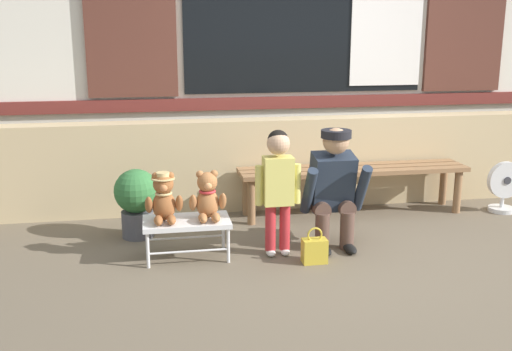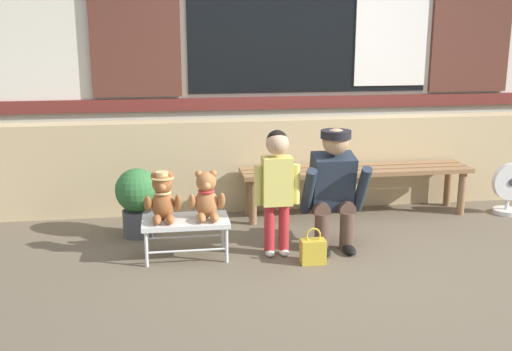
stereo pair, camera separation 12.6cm
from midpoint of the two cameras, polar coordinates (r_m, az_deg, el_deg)
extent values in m
plane|color=brown|center=(4.65, 10.83, -7.67)|extent=(60.00, 60.00, 0.00)
cube|color=tan|center=(5.83, 6.42, 1.28)|extent=(7.85, 0.25, 0.85)
cube|color=silver|center=(6.20, 5.45, 13.35)|extent=(8.01, 0.20, 3.27)
cube|color=maroon|center=(6.12, 5.58, 6.90)|extent=(7.37, 0.04, 0.12)
cube|color=black|center=(6.08, 5.75, 14.41)|extent=(2.40, 0.03, 1.40)
cube|color=white|center=(6.32, 13.31, 14.09)|extent=(0.74, 0.02, 1.29)
cube|color=#562D23|center=(5.89, -10.79, 14.26)|extent=(0.84, 0.05, 1.43)
cube|color=#562D23|center=(6.69, 20.28, 13.59)|extent=(0.84, 0.05, 1.43)
cube|color=#8E6642|center=(5.43, 10.54, 0.16)|extent=(2.10, 0.11, 0.04)
cube|color=#8E6642|center=(5.56, 10.07, 0.50)|extent=(2.10, 0.11, 0.04)
cube|color=#8E6642|center=(5.70, 9.62, 0.83)|extent=(2.10, 0.11, 0.04)
cylinder|color=#8E6642|center=(5.26, 0.38, -2.54)|extent=(0.07, 0.07, 0.40)
cylinder|color=#8E6642|center=(5.53, -0.08, -1.73)|extent=(0.07, 0.07, 0.40)
cylinder|color=#8E6642|center=(5.87, 19.43, -1.59)|extent=(0.07, 0.07, 0.40)
cylinder|color=#8E6642|center=(6.11, 18.22, -0.91)|extent=(0.07, 0.07, 0.40)
cube|color=silver|center=(4.52, -5.88, -4.32)|extent=(0.64, 0.36, 0.04)
cylinder|color=silver|center=(4.42, -9.51, -6.91)|extent=(0.02, 0.02, 0.26)
cylinder|color=silver|center=(4.70, -9.47, -5.62)|extent=(0.02, 0.02, 0.26)
cylinder|color=silver|center=(4.45, -1.97, -6.60)|extent=(0.02, 0.02, 0.26)
cylinder|color=silver|center=(4.73, -2.40, -5.34)|extent=(0.02, 0.02, 0.26)
cylinder|color=silver|center=(4.43, -5.72, -7.09)|extent=(0.58, 0.02, 0.02)
cylinder|color=silver|center=(4.72, -5.92, -5.80)|extent=(0.58, 0.02, 0.02)
ellipsoid|color=#93562D|center=(4.49, -7.97, -2.77)|extent=(0.17, 0.14, 0.22)
sphere|color=#93562D|center=(4.44, -8.04, -0.75)|extent=(0.15, 0.15, 0.15)
sphere|color=#C87B48|center=(4.39, -8.03, -1.07)|extent=(0.06, 0.06, 0.06)
sphere|color=#93562D|center=(4.43, -8.75, -0.01)|extent=(0.06, 0.06, 0.06)
ellipsoid|color=#93562D|center=(4.46, -9.39, -2.68)|extent=(0.06, 0.11, 0.16)
ellipsoid|color=#93562D|center=(4.41, -8.53, -4.15)|extent=(0.06, 0.15, 0.06)
sphere|color=#93562D|center=(4.44, -7.39, 0.04)|extent=(0.06, 0.06, 0.06)
ellipsoid|color=#93562D|center=(4.46, -6.56, -2.58)|extent=(0.06, 0.11, 0.16)
ellipsoid|color=#93562D|center=(4.41, -7.31, -4.10)|extent=(0.06, 0.15, 0.06)
torus|color=#D6B775|center=(4.46, -8.01, -1.61)|extent=(0.13, 0.13, 0.02)
cylinder|color=#D6B775|center=(4.43, -8.06, -0.21)|extent=(0.17, 0.17, 0.01)
cylinder|color=#D6B775|center=(4.43, -8.07, 0.07)|extent=(0.10, 0.10, 0.04)
ellipsoid|color=#A86B3D|center=(4.51, -3.90, -2.61)|extent=(0.17, 0.14, 0.22)
sphere|color=#A86B3D|center=(4.45, -3.92, -0.60)|extent=(0.15, 0.15, 0.15)
sphere|color=#E1955B|center=(4.40, -3.86, -0.92)|extent=(0.06, 0.06, 0.06)
sphere|color=#A86B3D|center=(4.44, -4.62, 0.14)|extent=(0.06, 0.06, 0.06)
ellipsoid|color=#A86B3D|center=(4.46, -5.28, -2.53)|extent=(0.06, 0.11, 0.16)
ellipsoid|color=#A86B3D|center=(4.42, -4.36, -3.99)|extent=(0.06, 0.15, 0.06)
sphere|color=#A86B3D|center=(4.45, -3.27, 0.19)|extent=(0.06, 0.06, 0.06)
ellipsoid|color=#A86B3D|center=(4.48, -2.47, -2.42)|extent=(0.06, 0.11, 0.16)
ellipsoid|color=#A86B3D|center=(4.42, -3.15, -3.94)|extent=(0.06, 0.15, 0.06)
torus|color=red|center=(4.48, -3.91, -1.46)|extent=(0.13, 0.13, 0.02)
cylinder|color=#B7282D|center=(4.55, 2.07, -4.93)|extent=(0.08, 0.08, 0.36)
ellipsoid|color=silver|center=(4.60, 2.10, -7.30)|extent=(0.07, 0.12, 0.05)
cylinder|color=#B7282D|center=(4.57, 3.43, -4.85)|extent=(0.08, 0.08, 0.36)
ellipsoid|color=silver|center=(4.62, 3.45, -7.22)|extent=(0.07, 0.12, 0.05)
cube|color=#DBD166|center=(4.46, 2.81, -0.51)|extent=(0.22, 0.15, 0.36)
cylinder|color=#DBD166|center=(4.44, 0.97, -0.95)|extent=(0.06, 0.06, 0.30)
cylinder|color=#DBD166|center=(4.50, 4.61, -0.81)|extent=(0.06, 0.06, 0.30)
sphere|color=tan|center=(4.40, 2.85, 3.03)|extent=(0.17, 0.17, 0.17)
sphere|color=black|center=(4.41, 2.82, 3.31)|extent=(0.16, 0.16, 0.16)
cylinder|color=brown|center=(4.69, 6.99, -5.37)|extent=(0.11, 0.11, 0.30)
cylinder|color=brown|center=(4.76, 6.60, -2.89)|extent=(0.13, 0.32, 0.13)
ellipsoid|color=black|center=(4.66, 7.21, -7.08)|extent=(0.09, 0.20, 0.06)
cylinder|color=brown|center=(4.74, 9.33, -5.22)|extent=(0.11, 0.11, 0.30)
cylinder|color=brown|center=(4.82, 8.90, -2.77)|extent=(0.13, 0.32, 0.13)
ellipsoid|color=black|center=(4.71, 9.57, -6.91)|extent=(0.09, 0.20, 0.06)
cube|color=#232D3D|center=(4.71, 7.94, -0.60)|extent=(0.32, 0.30, 0.47)
cylinder|color=#232D3D|center=(4.57, 5.74, -1.50)|extent=(0.08, 0.28, 0.40)
cylinder|color=#232D3D|center=(4.69, 10.73, -1.28)|extent=(0.08, 0.28, 0.40)
sphere|color=tan|center=(4.57, 8.32, 3.19)|extent=(0.20, 0.20, 0.20)
cylinder|color=black|center=(4.56, 8.34, 3.87)|extent=(0.23, 0.23, 0.06)
cube|color=brown|center=(4.88, 9.72, -1.85)|extent=(0.10, 0.22, 0.16)
cube|color=gold|center=(4.47, 6.21, -7.15)|extent=(0.18, 0.11, 0.18)
torus|color=gold|center=(4.42, 6.25, -5.64)|extent=(0.11, 0.01, 0.11)
cylinder|color=#4C4C51|center=(5.08, -10.31, -4.42)|extent=(0.26, 0.26, 0.22)
sphere|color=#337038|center=(5.00, -10.45, -1.38)|extent=(0.36, 0.36, 0.36)
cylinder|color=silver|center=(6.10, 23.10, -3.12)|extent=(0.24, 0.24, 0.04)
cylinder|color=silver|center=(6.08, 23.16, -2.49)|extent=(0.04, 0.04, 0.10)
cylinder|color=silver|center=(6.01, 23.46, -0.53)|extent=(0.34, 0.06, 0.34)
cylinder|color=#333338|center=(6.01, 23.46, -0.53)|extent=(0.07, 0.08, 0.07)
camera|label=1|loc=(0.06, -89.24, 0.19)|focal=42.36mm
camera|label=2|loc=(0.06, 90.76, -0.19)|focal=42.36mm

